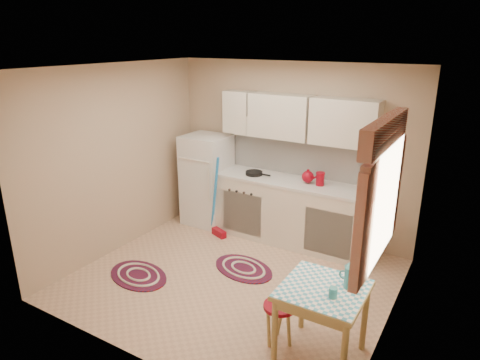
% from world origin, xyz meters
% --- Properties ---
extents(room_shell, '(3.64, 3.60, 2.52)m').
position_xyz_m(room_shell, '(0.16, 0.24, 1.60)').
color(room_shell, tan).
rests_on(room_shell, ground).
extents(fridge, '(0.65, 0.60, 1.40)m').
position_xyz_m(fridge, '(-1.25, 1.25, 0.70)').
color(fridge, silver).
rests_on(fridge, ground).
extents(broom, '(0.30, 0.22, 1.20)m').
position_xyz_m(broom, '(-0.81, 0.90, 0.60)').
color(broom, '#217CCF').
rests_on(broom, ground).
extents(base_cabinets, '(2.25, 0.60, 0.88)m').
position_xyz_m(base_cabinets, '(0.14, 1.30, 0.44)').
color(base_cabinets, beige).
rests_on(base_cabinets, ground).
extents(countertop, '(2.27, 0.62, 0.04)m').
position_xyz_m(countertop, '(0.14, 1.30, 0.90)').
color(countertop, beige).
rests_on(countertop, base_cabinets).
extents(frying_pan, '(0.24, 0.24, 0.05)m').
position_xyz_m(frying_pan, '(-0.42, 1.25, 0.94)').
color(frying_pan, black).
rests_on(frying_pan, countertop).
extents(red_kettle, '(0.23, 0.22, 0.18)m').
position_xyz_m(red_kettle, '(0.39, 1.30, 1.01)').
color(red_kettle, maroon).
rests_on(red_kettle, countertop).
extents(red_canister, '(0.14, 0.14, 0.16)m').
position_xyz_m(red_canister, '(0.56, 1.30, 1.00)').
color(red_canister, maroon).
rests_on(red_canister, countertop).
extents(table, '(0.72, 0.72, 0.72)m').
position_xyz_m(table, '(1.38, -0.73, 0.36)').
color(table, tan).
rests_on(table, ground).
extents(stool, '(0.40, 0.40, 0.42)m').
position_xyz_m(stool, '(0.98, -0.75, 0.21)').
color(stool, maroon).
rests_on(stool, ground).
extents(coffee_pot, '(0.14, 0.12, 0.28)m').
position_xyz_m(coffee_pot, '(1.58, -0.61, 0.86)').
color(coffee_pot, teal).
rests_on(coffee_pot, table).
extents(mug, '(0.09, 0.09, 0.10)m').
position_xyz_m(mug, '(1.50, -0.83, 0.77)').
color(mug, teal).
rests_on(mug, table).
extents(rug_center, '(0.97, 0.77, 0.02)m').
position_xyz_m(rug_center, '(-0.01, 0.26, 0.01)').
color(rug_center, maroon).
rests_on(rug_center, ground).
extents(rug_left, '(0.97, 0.76, 0.02)m').
position_xyz_m(rug_left, '(-1.04, -0.55, 0.01)').
color(rug_left, maroon).
rests_on(rug_left, ground).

